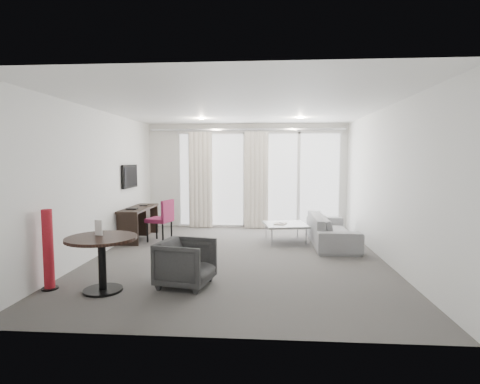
# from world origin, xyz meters

# --- Properties ---
(floor) EXTENTS (5.00, 6.00, 0.00)m
(floor) POSITION_xyz_m (0.00, 0.00, 0.00)
(floor) COLOR #514E4B
(floor) RESTS_ON ground
(ceiling) EXTENTS (5.00, 6.00, 0.00)m
(ceiling) POSITION_xyz_m (0.00, 0.00, 2.60)
(ceiling) COLOR white
(ceiling) RESTS_ON ground
(wall_left) EXTENTS (0.00, 6.00, 2.60)m
(wall_left) POSITION_xyz_m (-2.50, 0.00, 1.30)
(wall_left) COLOR silver
(wall_left) RESTS_ON ground
(wall_right) EXTENTS (0.00, 6.00, 2.60)m
(wall_right) POSITION_xyz_m (2.50, 0.00, 1.30)
(wall_right) COLOR silver
(wall_right) RESTS_ON ground
(wall_front) EXTENTS (5.00, 0.00, 2.60)m
(wall_front) POSITION_xyz_m (0.00, -3.00, 1.30)
(wall_front) COLOR silver
(wall_front) RESTS_ON ground
(window_panel) EXTENTS (4.00, 0.02, 2.38)m
(window_panel) POSITION_xyz_m (0.30, 2.98, 1.20)
(window_panel) COLOR white
(window_panel) RESTS_ON ground
(window_frame) EXTENTS (4.10, 0.06, 2.44)m
(window_frame) POSITION_xyz_m (0.30, 2.97, 1.20)
(window_frame) COLOR white
(window_frame) RESTS_ON ground
(curtain_left) EXTENTS (0.60, 0.20, 2.38)m
(curtain_left) POSITION_xyz_m (-1.15, 2.82, 1.20)
(curtain_left) COLOR silver
(curtain_left) RESTS_ON ground
(curtain_right) EXTENTS (0.60, 0.20, 2.38)m
(curtain_right) POSITION_xyz_m (0.25, 2.82, 1.20)
(curtain_right) COLOR silver
(curtain_right) RESTS_ON ground
(curtain_track) EXTENTS (4.80, 0.04, 0.04)m
(curtain_track) POSITION_xyz_m (0.00, 2.82, 2.45)
(curtain_track) COLOR #B2B2B7
(curtain_track) RESTS_ON ceiling
(downlight_a) EXTENTS (0.12, 0.12, 0.02)m
(downlight_a) POSITION_xyz_m (-0.90, 1.60, 2.59)
(downlight_a) COLOR #FFE0B2
(downlight_a) RESTS_ON ceiling
(downlight_b) EXTENTS (0.12, 0.12, 0.02)m
(downlight_b) POSITION_xyz_m (1.20, 1.60, 2.59)
(downlight_b) COLOR #FFE0B2
(downlight_b) RESTS_ON ceiling
(desk) EXTENTS (0.45, 1.45, 0.68)m
(desk) POSITION_xyz_m (-2.25, 1.39, 0.34)
(desk) COLOR black
(desk) RESTS_ON floor
(tv) EXTENTS (0.05, 0.80, 0.50)m
(tv) POSITION_xyz_m (-2.46, 1.45, 1.35)
(tv) COLOR black
(tv) RESTS_ON wall_left
(desk_chair) EXTENTS (0.58, 0.56, 0.88)m
(desk_chair) POSITION_xyz_m (-1.74, 1.18, 0.44)
(desk_chair) COLOR maroon
(desk_chair) RESTS_ON floor
(round_table) EXTENTS (1.00, 1.00, 0.72)m
(round_table) POSITION_xyz_m (-1.63, -1.83, 0.36)
(round_table) COLOR black
(round_table) RESTS_ON floor
(menu_card) EXTENTS (0.11, 0.05, 0.20)m
(menu_card) POSITION_xyz_m (-1.70, -1.74, 0.72)
(menu_card) COLOR white
(menu_card) RESTS_ON round_table
(red_lamp) EXTENTS (0.23, 0.23, 1.07)m
(red_lamp) POSITION_xyz_m (-2.36, -1.80, 0.53)
(red_lamp) COLOR maroon
(red_lamp) RESTS_ON floor
(tub_armchair) EXTENTS (0.82, 0.80, 0.63)m
(tub_armchair) POSITION_xyz_m (-0.58, -1.54, 0.32)
(tub_armchair) COLOR #2E2E2E
(tub_armchair) RESTS_ON floor
(coffee_table) EXTENTS (0.97, 0.97, 0.38)m
(coffee_table) POSITION_xyz_m (0.90, 1.31, 0.19)
(coffee_table) COLOR gray
(coffee_table) RESTS_ON floor
(remote) EXTENTS (0.11, 0.19, 0.02)m
(remote) POSITION_xyz_m (0.81, 1.29, 0.36)
(remote) COLOR black
(remote) RESTS_ON coffee_table
(magazine) EXTENTS (0.28, 0.33, 0.02)m
(magazine) POSITION_xyz_m (0.80, 1.26, 0.36)
(magazine) COLOR gray
(magazine) RESTS_ON coffee_table
(sofa) EXTENTS (0.80, 2.05, 0.60)m
(sofa) POSITION_xyz_m (1.82, 1.16, 0.30)
(sofa) COLOR gray
(sofa) RESTS_ON floor
(terrace_slab) EXTENTS (5.60, 3.00, 0.12)m
(terrace_slab) POSITION_xyz_m (0.30, 4.50, -0.06)
(terrace_slab) COLOR #4D4D50
(terrace_slab) RESTS_ON ground
(rattan_chair_a) EXTENTS (0.70, 0.70, 0.85)m
(rattan_chair_a) POSITION_xyz_m (0.48, 4.27, 0.42)
(rattan_chair_a) COLOR brown
(rattan_chair_a) RESTS_ON terrace_slab
(rattan_chair_b) EXTENTS (0.55, 0.55, 0.77)m
(rattan_chair_b) POSITION_xyz_m (2.21, 4.26, 0.39)
(rattan_chair_b) COLOR brown
(rattan_chair_b) RESTS_ON terrace_slab
(rattan_table) EXTENTS (0.61, 0.61, 0.47)m
(rattan_table) POSITION_xyz_m (1.56, 3.99, 0.24)
(rattan_table) COLOR brown
(rattan_table) RESTS_ON terrace_slab
(balustrade) EXTENTS (5.50, 0.06, 1.05)m
(balustrade) POSITION_xyz_m (0.30, 5.95, 0.50)
(balustrade) COLOR #B2B2B7
(balustrade) RESTS_ON terrace_slab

